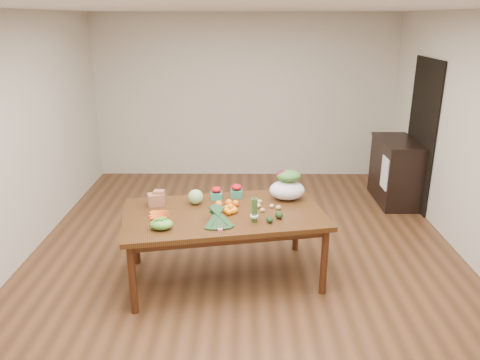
{
  "coord_description": "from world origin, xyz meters",
  "views": [
    {
      "loc": [
        -0.02,
        -4.82,
        2.61
      ],
      "look_at": [
        -0.06,
        0.0,
        0.93
      ],
      "focal_mm": 35.0,
      "sensor_mm": 36.0,
      "label": 1
    }
  ],
  "objects_px": {
    "cabbage": "(196,197)",
    "kale_bunch": "(219,218)",
    "dining_table": "(224,245)",
    "paper_bag": "(156,198)",
    "salad_bag": "(287,186)",
    "asparagus_bundle": "(254,210)",
    "cabinet": "(395,171)",
    "mandarin_cluster": "(231,208)"
  },
  "relations": [
    {
      "from": "paper_bag",
      "to": "kale_bunch",
      "type": "bearing_deg",
      "value": -36.95
    },
    {
      "from": "cabinet",
      "to": "mandarin_cluster",
      "type": "relative_size",
      "value": 5.67
    },
    {
      "from": "paper_bag",
      "to": "salad_bag",
      "type": "height_order",
      "value": "salad_bag"
    },
    {
      "from": "paper_bag",
      "to": "mandarin_cluster",
      "type": "height_order",
      "value": "paper_bag"
    },
    {
      "from": "mandarin_cluster",
      "to": "paper_bag",
      "type": "bearing_deg",
      "value": 166.8
    },
    {
      "from": "paper_bag",
      "to": "mandarin_cluster",
      "type": "xyz_separation_m",
      "value": [
        0.79,
        -0.18,
        -0.03
      ]
    },
    {
      "from": "cabinet",
      "to": "asparagus_bundle",
      "type": "height_order",
      "value": "asparagus_bundle"
    },
    {
      "from": "paper_bag",
      "to": "cabbage",
      "type": "distance_m",
      "value": 0.41
    },
    {
      "from": "mandarin_cluster",
      "to": "kale_bunch",
      "type": "bearing_deg",
      "value": -107.55
    },
    {
      "from": "kale_bunch",
      "to": "salad_bag",
      "type": "distance_m",
      "value": 0.99
    },
    {
      "from": "dining_table",
      "to": "asparagus_bundle",
      "type": "bearing_deg",
      "value": -49.4
    },
    {
      "from": "dining_table",
      "to": "kale_bunch",
      "type": "relative_size",
      "value": 4.99
    },
    {
      "from": "kale_bunch",
      "to": "asparagus_bundle",
      "type": "distance_m",
      "value": 0.35
    },
    {
      "from": "mandarin_cluster",
      "to": "asparagus_bundle",
      "type": "xyz_separation_m",
      "value": [
        0.23,
        -0.23,
        0.08
      ]
    },
    {
      "from": "paper_bag",
      "to": "salad_bag",
      "type": "relative_size",
      "value": 0.57
    },
    {
      "from": "asparagus_bundle",
      "to": "cabbage",
      "type": "bearing_deg",
      "value": 132.31
    },
    {
      "from": "cabbage",
      "to": "kale_bunch",
      "type": "relative_size",
      "value": 0.39
    },
    {
      "from": "salad_bag",
      "to": "kale_bunch",
      "type": "bearing_deg",
      "value": -135.35
    },
    {
      "from": "cabinet",
      "to": "cabbage",
      "type": "relative_size",
      "value": 6.46
    },
    {
      "from": "cabinet",
      "to": "asparagus_bundle",
      "type": "distance_m",
      "value": 3.27
    },
    {
      "from": "paper_bag",
      "to": "kale_bunch",
      "type": "xyz_separation_m",
      "value": [
        0.68,
        -0.51,
        0.0
      ]
    },
    {
      "from": "paper_bag",
      "to": "mandarin_cluster",
      "type": "relative_size",
      "value": 1.21
    },
    {
      "from": "dining_table",
      "to": "cabbage",
      "type": "relative_size",
      "value": 12.63
    },
    {
      "from": "cabinet",
      "to": "paper_bag",
      "type": "xyz_separation_m",
      "value": [
        -3.15,
        -2.02,
        0.36
      ]
    },
    {
      "from": "salad_bag",
      "to": "cabbage",
      "type": "bearing_deg",
      "value": -171.79
    },
    {
      "from": "cabinet",
      "to": "salad_bag",
      "type": "height_order",
      "value": "salad_bag"
    },
    {
      "from": "asparagus_bundle",
      "to": "mandarin_cluster",
      "type": "bearing_deg",
      "value": 124.42
    },
    {
      "from": "kale_bunch",
      "to": "asparagus_bundle",
      "type": "relative_size",
      "value": 1.6
    },
    {
      "from": "cabinet",
      "to": "kale_bunch",
      "type": "bearing_deg",
      "value": -134.26
    },
    {
      "from": "mandarin_cluster",
      "to": "salad_bag",
      "type": "xyz_separation_m",
      "value": [
        0.6,
        0.36,
        0.1
      ]
    },
    {
      "from": "dining_table",
      "to": "cabinet",
      "type": "relative_size",
      "value": 1.96
    },
    {
      "from": "paper_bag",
      "to": "cabbage",
      "type": "relative_size",
      "value": 1.38
    },
    {
      "from": "cabinet",
      "to": "paper_bag",
      "type": "bearing_deg",
      "value": -147.31
    },
    {
      "from": "cabbage",
      "to": "salad_bag",
      "type": "bearing_deg",
      "value": 8.21
    },
    {
      "from": "dining_table",
      "to": "salad_bag",
      "type": "relative_size",
      "value": 5.26
    },
    {
      "from": "cabbage",
      "to": "mandarin_cluster",
      "type": "height_order",
      "value": "cabbage"
    },
    {
      "from": "paper_bag",
      "to": "mandarin_cluster",
      "type": "bearing_deg",
      "value": -13.2
    },
    {
      "from": "cabinet",
      "to": "salad_bag",
      "type": "distance_m",
      "value": 2.59
    },
    {
      "from": "dining_table",
      "to": "paper_bag",
      "type": "height_order",
      "value": "paper_bag"
    },
    {
      "from": "dining_table",
      "to": "paper_bag",
      "type": "distance_m",
      "value": 0.87
    },
    {
      "from": "asparagus_bundle",
      "to": "salad_bag",
      "type": "height_order",
      "value": "salad_bag"
    },
    {
      "from": "paper_bag",
      "to": "kale_bunch",
      "type": "distance_m",
      "value": 0.85
    }
  ]
}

